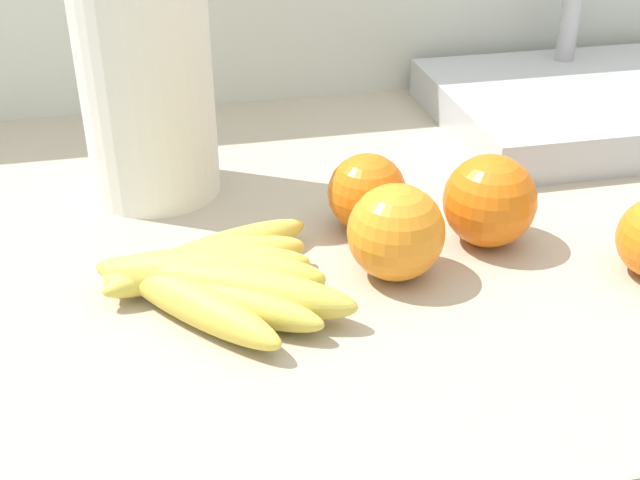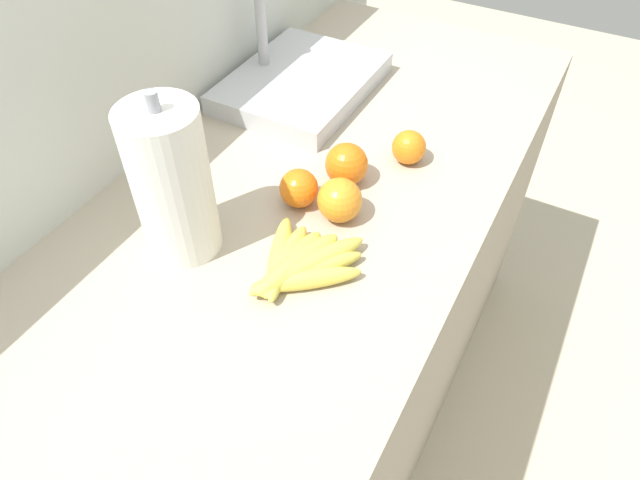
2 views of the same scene
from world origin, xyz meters
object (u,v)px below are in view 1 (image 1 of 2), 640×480
paper_towel_roll (144,60)px  sink_basin (600,102)px  orange_right (367,193)px  orange_back_left (396,232)px  banana_bunch (210,278)px  orange_back_right (490,201)px

paper_towel_roll → sink_basin: size_ratio=0.78×
sink_basin → orange_right: bearing=-150.6°
orange_back_left → orange_right: (-0.00, 0.08, -0.00)m
paper_towel_roll → sink_basin: (0.52, 0.07, -0.11)m
banana_bunch → orange_back_left: size_ratio=2.61×
orange_back_left → orange_right: 0.08m
orange_back_right → paper_towel_roll: bearing=149.3°
banana_bunch → sink_basin: sink_basin is taller
orange_back_right → paper_towel_roll: 0.34m
banana_bunch → paper_towel_roll: size_ratio=0.71×
orange_back_right → orange_right: (-0.10, 0.05, -0.01)m
banana_bunch → orange_back_left: bearing=0.8°
orange_back_right → orange_right: size_ratio=1.14×
banana_bunch → sink_basin: size_ratio=0.56×
sink_basin → orange_back_left: bearing=-141.0°
orange_back_right → sink_basin: 0.34m
orange_back_right → orange_back_left: bearing=-160.1°
banana_bunch → orange_back_right: 0.25m
orange_back_right → orange_back_left: (-0.10, -0.03, -0.00)m
orange_right → sink_basin: 0.39m
banana_bunch → paper_towel_roll: (-0.03, 0.20, 0.11)m
orange_right → sink_basin: size_ratio=0.19×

